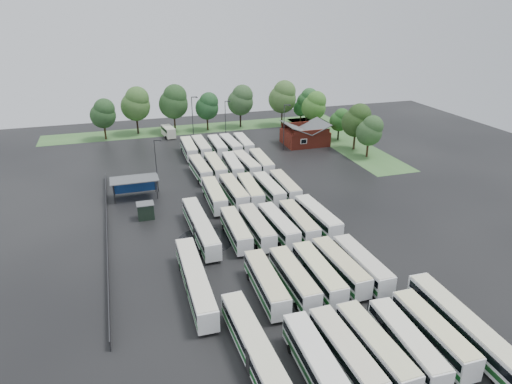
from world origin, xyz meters
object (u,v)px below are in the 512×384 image
object	(u,v)px
brick_building	(305,137)
minibus	(168,131)
artic_bus_west_a	(257,353)
artic_bus_east	(466,329)

from	to	relation	value
brick_building	minibus	size ratio (longest dim) A/B	1.60
artic_bus_west_a	minibus	distance (m)	82.42
artic_bus_east	artic_bus_west_a	bearing A→B (deg)	172.81
artic_bus_east	brick_building	bearing A→B (deg)	81.51
artic_bus_east	minibus	bearing A→B (deg)	103.61
brick_building	artic_bus_east	distance (m)	70.25
brick_building	minibus	distance (m)	34.68
minibus	artic_bus_west_a	bearing A→B (deg)	-99.78
artic_bus_west_a	minibus	size ratio (longest dim) A/B	2.63
brick_building	artic_bus_west_a	bearing A→B (deg)	-116.54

